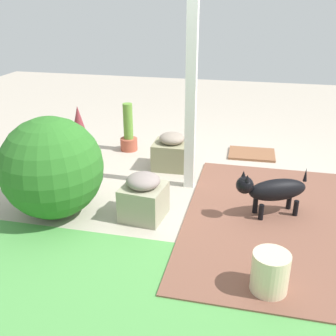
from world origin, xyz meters
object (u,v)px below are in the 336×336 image
terracotta_pot_spiky (80,135)px  ceramic_urn (270,273)px  round_shrub (52,168)px  porch_pillar (192,71)px  dog (273,190)px  stone_planter_nearest (172,152)px  doormat (252,154)px  stone_planter_mid (144,197)px  terracotta_pot_tall (129,134)px

terracotta_pot_spiky → ceramic_urn: 2.98m
round_shrub → ceramic_urn: size_ratio=3.03×
porch_pillar → dog: bearing=150.9°
terracotta_pot_spiky → stone_planter_nearest: bearing=-177.6°
terracotta_pot_spiky → doormat: (-2.06, -0.67, -0.32)m
stone_planter_mid → ceramic_urn: 1.37m
dog → round_shrub: bearing=11.2°
stone_planter_mid → ceramic_urn: bearing=145.0°
terracotta_pot_spiky → porch_pillar: bearing=164.4°
stone_planter_nearest → terracotta_pot_spiky: terracotta_pot_spiky is taller
stone_planter_nearest → terracotta_pot_tall: 0.81m
doormat → stone_planter_nearest: bearing=33.9°
stone_planter_nearest → dog: dog is taller
dog → doormat: bearing=-82.0°
porch_pillar → stone_planter_nearest: 1.16m
ceramic_urn → doormat: size_ratio=0.53×
round_shrub → doormat: bearing=-132.2°
stone_planter_mid → ceramic_urn: size_ratio=1.42×
porch_pillar → terracotta_pot_tall: porch_pillar is taller
round_shrub → dog: size_ratio=1.41×
dog → stone_planter_mid: bearing=13.5°
stone_planter_nearest → ceramic_urn: stone_planter_nearest is taller
stone_planter_mid → round_shrub: 0.87m
stone_planter_mid → dog: 1.18m
stone_planter_nearest → stone_planter_mid: (0.00, 1.19, 0.01)m
dog → porch_pillar: bearing=-29.1°
stone_planter_nearest → round_shrub: (0.83, 1.31, 0.27)m
stone_planter_nearest → ceramic_urn: bearing=119.5°
stone_planter_mid → stone_planter_nearest: bearing=-90.2°
stone_planter_mid → terracotta_pot_spiky: (1.13, -1.15, 0.13)m
ceramic_urn → stone_planter_mid: bearing=-35.0°
doormat → stone_planter_mid: bearing=62.9°
porch_pillar → stone_planter_nearest: size_ratio=5.62×
porch_pillar → terracotta_pot_tall: (0.97, -0.89, -1.00)m
porch_pillar → dog: (-0.85, 0.47, -0.95)m
ceramic_urn → doormat: (0.20, -2.60, -0.14)m
terracotta_pot_tall → terracotta_pot_spiky: bearing=47.0°
round_shrub → dog: (-1.96, -0.39, -0.19)m
terracotta_pot_tall → ceramic_urn: bearing=126.6°
terracotta_pot_spiky → dog: bearing=159.1°
round_shrub → dog: round_shrub is taller
terracotta_pot_tall → doormat: (-1.60, -0.18, -0.21)m
porch_pillar → doormat: size_ratio=4.22×
porch_pillar → round_shrub: porch_pillar is taller
terracotta_pot_spiky → ceramic_urn: size_ratio=2.26×
stone_planter_nearest → doormat: bearing=-146.1°
round_shrub → terracotta_pot_tall: round_shrub is taller
stone_planter_mid → round_shrub: (0.82, 0.11, 0.26)m
round_shrub → terracotta_pot_tall: (-0.15, -1.75, -0.24)m
porch_pillar → round_shrub: size_ratio=2.63×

